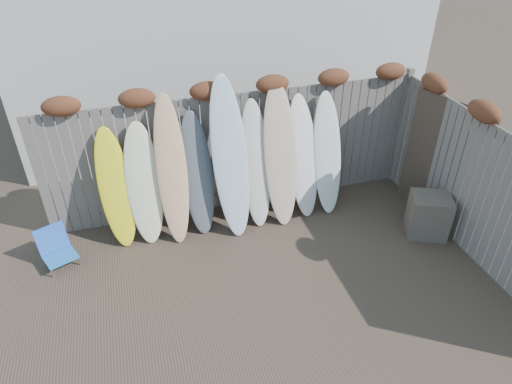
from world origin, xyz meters
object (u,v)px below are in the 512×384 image
object	(u,v)px
beach_chair	(56,248)
wooden_crate	(428,215)
surfboard_0	(116,189)
lattice_panel	(443,161)

from	to	relation	value
beach_chair	wooden_crate	distance (m)	5.57
beach_chair	surfboard_0	bearing A→B (deg)	19.95
beach_chair	surfboard_0	world-z (taller)	surfboard_0
beach_chair	wooden_crate	world-z (taller)	wooden_crate
beach_chair	wooden_crate	xyz separation A→B (m)	(5.50, -0.92, 0.08)
lattice_panel	beach_chair	bearing A→B (deg)	155.57
wooden_crate	surfboard_0	size ratio (longest dim) A/B	0.37
lattice_panel	surfboard_0	distance (m)	5.03
surfboard_0	lattice_panel	bearing A→B (deg)	-14.06
wooden_crate	surfboard_0	distance (m)	4.76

